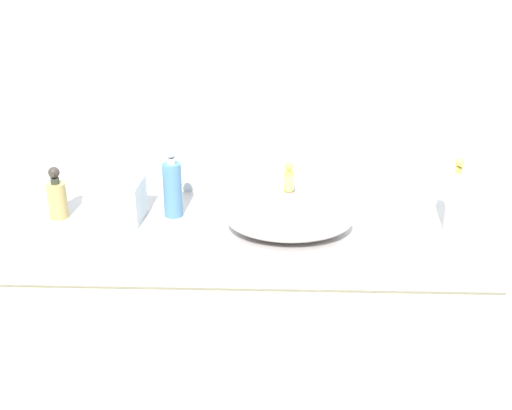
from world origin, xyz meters
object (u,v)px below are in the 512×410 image
Objects in this scene: perfume_bottle at (172,187)px; tissue_box at (118,198)px; soap_dispenser at (455,199)px; lotion_bottle at (57,197)px; sink_basin at (289,217)px.

perfume_bottle is 1.34× the size of tissue_box.
lotion_bottle is at bearing 177.18° from soap_dispenser.
perfume_bottle is at bearing 174.33° from soap_dispenser.
lotion_bottle is at bearing -176.04° from perfume_bottle.
perfume_bottle is (-0.79, 0.08, -0.00)m from soap_dispenser.
soap_dispenser reaches higher than perfume_bottle.
soap_dispenser reaches higher than tissue_box.
perfume_bottle reaches higher than sink_basin.
sink_basin is at bearing -18.01° from perfume_bottle.
tissue_box is at bearing 171.09° from sink_basin.
perfume_bottle reaches higher than tissue_box.
soap_dispenser is (0.46, 0.03, 0.05)m from sink_basin.
tissue_box is at bearing 177.24° from soap_dispenser.
soap_dispenser reaches higher than lotion_bottle.
perfume_bottle is at bearing 3.96° from lotion_bottle.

